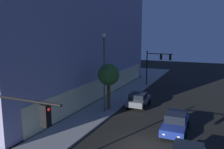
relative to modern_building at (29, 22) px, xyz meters
The scene contains 7 objects.
ground_plane 27.02m from the modern_building, 118.46° to the right, with size 120.00×120.00×0.00m, color black.
modern_building is the anchor object (origin of this frame).
traffic_light_far_corner 21.06m from the modern_building, 62.58° to the right, with size 0.33×4.30×5.73m.
street_lamp_sidewalk 17.55m from the modern_building, 110.71° to the right, with size 0.44×0.44×8.44m.
sidewalk_tree 17.77m from the modern_building, 107.60° to the right, with size 2.41×2.41×5.13m.
car_blue 26.69m from the modern_building, 108.65° to the right, with size 4.70×2.20×1.65m.
car_grey 20.94m from the modern_building, 97.32° to the right, with size 4.09×2.27×1.62m.
Camera 1 is at (-15.41, -4.27, 8.33)m, focal length 36.27 mm.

